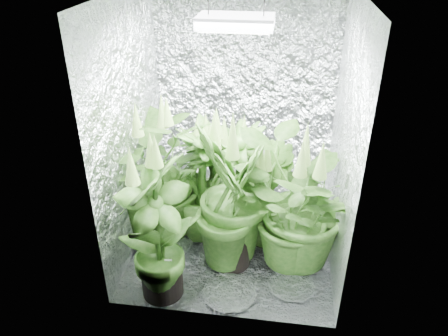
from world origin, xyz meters
name	(u,v)px	position (x,y,z in m)	size (l,w,h in m)	color
ground	(233,243)	(0.00, 0.00, 0.00)	(1.60, 1.60, 0.00)	silver
walls	(234,137)	(0.00, 0.00, 1.00)	(1.62, 1.62, 2.00)	silver
grow_lamp	(236,22)	(0.00, 0.00, 1.83)	(0.50, 0.30, 0.22)	gray
plant_a	(157,173)	(-0.64, 0.06, 0.60)	(1.31, 1.31, 1.26)	black
plant_b	(211,172)	(-0.24, 0.33, 0.49)	(0.71, 0.71, 1.04)	black
plant_c	(267,196)	(0.27, 0.10, 0.43)	(0.51, 0.51, 0.97)	black
plant_d	(203,185)	(-0.27, 0.10, 0.49)	(0.74, 0.74, 1.05)	black
plant_e	(299,207)	(0.51, -0.19, 0.55)	(1.22, 1.22, 1.16)	black
plant_f	(158,228)	(-0.44, -0.64, 0.59)	(0.73, 0.73, 1.26)	black
plant_g	(231,199)	(0.01, -0.24, 0.61)	(0.72, 0.72, 1.30)	black
plant_h	(239,180)	(0.01, 0.26, 0.47)	(0.74, 0.74, 1.04)	black
circulation_fan	(305,218)	(0.60, 0.23, 0.15)	(0.18, 0.31, 0.36)	black
plant_label	(168,265)	(-0.38, -0.67, 0.30)	(0.05, 0.01, 0.08)	white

